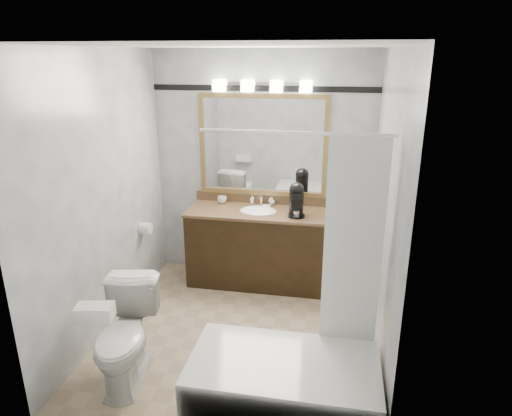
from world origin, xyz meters
name	(u,v)px	position (x,y,z in m)	size (l,w,h in m)	color
room	(237,204)	(0.00, 0.00, 1.25)	(2.42, 2.62, 2.52)	tan
vanity	(258,246)	(0.00, 1.02, 0.44)	(1.53, 0.58, 0.97)	black
mirror	(263,146)	(0.00, 1.28, 1.50)	(1.40, 0.04, 1.10)	#9D7C47
vanity_light_bar	(262,86)	(0.00, 1.23, 2.13)	(1.02, 0.14, 0.12)	silver
accent_stripe	(263,88)	(0.00, 1.29, 2.10)	(2.40, 0.01, 0.06)	black
bathtub	(287,380)	(0.55, -0.90, 0.28)	(1.30, 0.75, 1.96)	white
tp_roll	(146,228)	(-1.14, 0.66, 0.70)	(0.12, 0.12, 0.11)	white
toilet	(125,336)	(-0.72, -0.76, 0.38)	(0.43, 0.75, 0.77)	white
tissue_box	(95,312)	(-0.72, -1.12, 0.82)	(0.24, 0.13, 0.10)	white
coffee_maker	(297,199)	(0.41, 0.95, 1.03)	(0.18, 0.23, 0.35)	black
cup_left	(222,200)	(-0.44, 1.20, 0.89)	(0.10, 0.10, 0.08)	white
soap_bottle_a	(252,200)	(-0.11, 1.23, 0.90)	(0.04, 0.04, 0.09)	white
soap_bottle_b	(272,201)	(0.11, 1.23, 0.89)	(0.07, 0.07, 0.09)	white
soap_bar	(267,206)	(0.07, 1.13, 0.86)	(0.08, 0.05, 0.03)	beige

